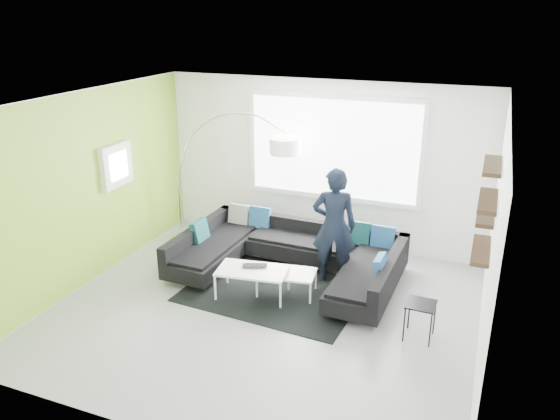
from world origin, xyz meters
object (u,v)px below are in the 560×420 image
object	(u,v)px
person	(334,226)
laptop	(255,267)
sectional_sofa	(287,259)
arc_lamp	(177,177)
side_table	(419,321)
coffee_table	(270,282)

from	to	relation	value
person	laptop	size ratio (longest dim) A/B	4.31
sectional_sofa	laptop	size ratio (longest dim) A/B	8.15
arc_lamp	person	distance (m)	2.96
sectional_sofa	side_table	bearing A→B (deg)	-21.98
person	laptop	xyz separation A→B (m)	(-0.90, -0.83, -0.45)
arc_lamp	laptop	distance (m)	2.51
sectional_sofa	coffee_table	distance (m)	0.61
side_table	arc_lamp	bearing A→B (deg)	160.23
sectional_sofa	person	xyz separation A→B (m)	(0.66, 0.16, 0.57)
sectional_sofa	arc_lamp	xyz separation A→B (m)	(-2.25, 0.65, 0.85)
side_table	person	world-z (taller)	person
coffee_table	person	xyz separation A→B (m)	(0.70, 0.77, 0.67)
coffee_table	side_table	size ratio (longest dim) A/B	2.62
sectional_sofa	coffee_table	xyz separation A→B (m)	(-0.04, -0.60, -0.10)
coffee_table	arc_lamp	bearing A→B (deg)	142.56
person	side_table	bearing A→B (deg)	128.32
coffee_table	sectional_sofa	bearing A→B (deg)	78.28
sectional_sofa	side_table	size ratio (longest dim) A/B	6.90
laptop	person	bearing A→B (deg)	22.04
coffee_table	side_table	distance (m)	2.16
arc_lamp	coffee_table	bearing A→B (deg)	-33.32
sectional_sofa	person	bearing A→B (deg)	15.64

